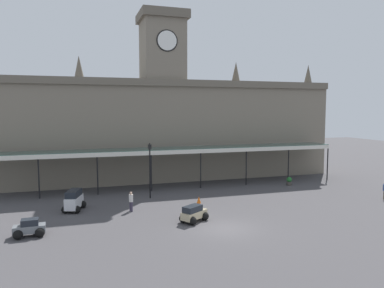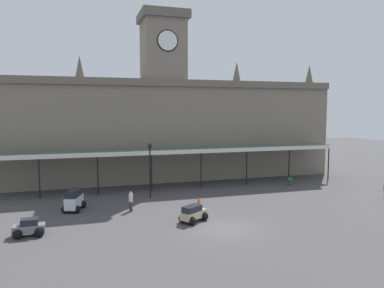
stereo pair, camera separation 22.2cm
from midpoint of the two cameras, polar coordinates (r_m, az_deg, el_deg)
The scene contains 10 objects.
ground_plane at distance 27.40m, azimuth 4.98°, elevation -12.86°, with size 140.00×140.00×0.00m, color #424043.
station_building at distance 45.21m, azimuth -4.65°, elevation 2.99°, with size 42.74×5.74×19.97m.
entrance_canopy at distance 40.48m, azimuth -3.04°, elevation -0.86°, with size 38.35×3.26×4.34m.
car_grey_sedan at distance 27.91m, azimuth -23.99°, elevation -11.89°, with size 2.09×1.58×1.19m.
car_beige_estate at distance 28.71m, azimuth 0.05°, elevation -10.80°, with size 2.43×2.26×1.27m.
car_white_van at distance 33.21m, azimuth -17.92°, elevation -8.40°, with size 2.04×2.57×1.77m.
pedestrian_near_entrance at distance 31.82m, azimuth -9.59°, elevation -8.62°, with size 0.34×0.37×1.67m.
victorian_lamppost at distance 35.76m, azimuth -6.69°, elevation -3.14°, with size 0.30×0.30×5.35m.
traffic_cone at distance 34.19m, azimuth 0.88°, elevation -8.60°, with size 0.40×0.40×0.61m, color orange.
planter_by_canopy at distance 43.31m, azimuth 14.62°, elevation -5.55°, with size 0.60×0.60×0.96m.
Camera 1 is at (-10.07, -24.01, 8.56)m, focal length 34.58 mm.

